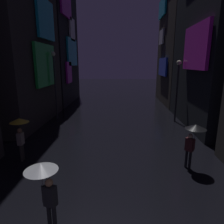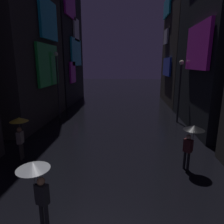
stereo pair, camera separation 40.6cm
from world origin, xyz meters
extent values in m
cube|color=#26E54C|center=(-5.35, 13.39, 4.54)|extent=(0.20, 3.81, 3.18)
cube|color=#19D8F2|center=(-5.35, 14.12, 7.99)|extent=(0.20, 3.26, 2.96)
cube|color=#232328|center=(-7.50, 22.11, 6.74)|extent=(4.00, 8.22, 13.48)
cube|color=#F226D8|center=(-5.35, 20.26, 3.70)|extent=(0.20, 1.91, 2.32)
cube|color=#19D8F2|center=(-5.35, 22.20, 5.97)|extent=(0.20, 4.15, 3.08)
cube|color=white|center=(-5.35, 22.67, 8.55)|extent=(0.20, 2.17, 2.52)
cube|color=#F226D8|center=(-5.35, 20.43, 10.73)|extent=(0.20, 3.75, 2.54)
cube|color=#F226D8|center=(5.35, 11.60, 5.71)|extent=(0.20, 4.17, 2.85)
cube|color=#2D2826|center=(7.50, 22.30, 9.35)|extent=(4.00, 8.60, 18.70)
cube|color=#264CF9|center=(5.35, 21.82, 4.29)|extent=(0.20, 3.97, 2.01)
cube|color=white|center=(5.35, 23.60, 7.77)|extent=(0.20, 2.20, 1.67)
cube|color=#19D8F2|center=(5.35, 24.12, 11.15)|extent=(0.20, 3.83, 2.04)
cylinder|color=black|center=(-1.28, 2.42, 0.42)|extent=(0.12, 0.12, 0.85)
cylinder|color=black|center=(-1.45, 2.47, 0.42)|extent=(0.12, 0.12, 0.85)
cube|color=black|center=(-1.37, 2.44, 1.15)|extent=(0.39, 0.32, 0.60)
sphere|color=#9E7051|center=(-1.37, 2.44, 1.56)|extent=(0.22, 0.22, 0.22)
cylinder|color=black|center=(-1.55, 2.45, 1.20)|extent=(0.09, 0.09, 0.50)
cylinder|color=slate|center=(-1.55, 2.45, 1.53)|extent=(0.02, 0.02, 0.77)
cone|color=silver|center=(-1.55, 2.45, 2.02)|extent=(0.90, 0.90, 0.20)
cylinder|color=#38332D|center=(-4.29, 6.50, 0.42)|extent=(0.12, 0.12, 0.85)
cylinder|color=#38332D|center=(-4.30, 6.68, 0.42)|extent=(0.12, 0.12, 0.85)
cube|color=gray|center=(-4.30, 6.59, 1.15)|extent=(0.23, 0.35, 0.60)
sphere|color=#9E7051|center=(-4.30, 6.59, 1.56)|extent=(0.22, 0.22, 0.22)
cylinder|color=gray|center=(-4.35, 6.77, 1.20)|extent=(0.09, 0.09, 0.50)
cylinder|color=slate|center=(-4.35, 6.77, 1.53)|extent=(0.02, 0.02, 0.77)
cone|color=yellow|center=(-4.35, 6.77, 2.02)|extent=(0.90, 0.90, 0.20)
cylinder|color=black|center=(3.57, 6.31, 0.42)|extent=(0.12, 0.12, 0.85)
cylinder|color=black|center=(3.70, 6.18, 0.42)|extent=(0.12, 0.12, 0.85)
cube|color=#4C1E23|center=(3.64, 6.25, 1.15)|extent=(0.40, 0.40, 0.60)
sphere|color=beige|center=(3.64, 6.25, 1.56)|extent=(0.22, 0.22, 0.22)
cylinder|color=#4C1E23|center=(3.80, 6.15, 1.20)|extent=(0.09, 0.09, 0.50)
cylinder|color=slate|center=(3.80, 6.15, 1.53)|extent=(0.02, 0.02, 0.77)
cone|color=black|center=(3.80, 6.15, 2.02)|extent=(0.90, 0.90, 0.20)
cylinder|color=#2D2D33|center=(-5.00, 14.30, 2.63)|extent=(0.14, 0.14, 5.26)
sphere|color=#F9EFCC|center=(-5.00, 14.30, 5.44)|extent=(0.36, 0.36, 0.36)
cylinder|color=#2D2D33|center=(5.00, 13.92, 2.28)|extent=(0.14, 0.14, 4.57)
sphere|color=#F9EFCC|center=(5.00, 13.92, 4.75)|extent=(0.36, 0.36, 0.36)
camera|label=1|loc=(0.56, -2.24, 4.69)|focal=32.00mm
camera|label=2|loc=(0.96, -2.22, 4.69)|focal=32.00mm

